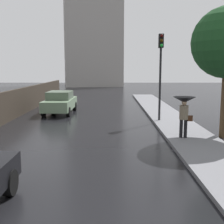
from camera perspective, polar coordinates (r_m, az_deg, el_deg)
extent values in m
cube|color=slate|center=(19.86, -10.21, 1.59)|extent=(1.79, 4.25, 0.67)
cube|color=#4D5C49|center=(19.79, -10.25, 3.31)|extent=(1.55, 2.10, 0.52)
cylinder|color=black|center=(18.40, -8.62, 0.02)|extent=(0.23, 0.61, 0.61)
cylinder|color=black|center=(18.73, -13.38, 0.03)|extent=(0.23, 0.61, 0.61)
cylinder|color=black|center=(21.13, -7.35, 1.15)|extent=(0.23, 0.61, 0.61)
cylinder|color=black|center=(21.42, -11.53, 1.15)|extent=(0.23, 0.61, 0.61)
cylinder|color=black|center=(7.51, -19.55, -13.07)|extent=(0.22, 0.63, 0.63)
cylinder|color=black|center=(12.48, 13.58, -3.18)|extent=(0.14, 0.14, 0.78)
cylinder|color=black|center=(12.50, 14.40, -3.19)|extent=(0.14, 0.14, 0.78)
cylinder|color=#726651|center=(12.37, 14.11, -0.05)|extent=(0.37, 0.37, 0.60)
sphere|color=tan|center=(12.31, 14.18, 1.82)|extent=(0.21, 0.21, 0.21)
cube|color=#3F2314|center=(12.44, 15.27, -1.21)|extent=(0.21, 0.12, 0.24)
cylinder|color=#4C4C51|center=(12.33, 14.16, 1.29)|extent=(0.02, 0.02, 0.70)
cone|color=black|center=(12.30, 14.20, 2.35)|extent=(0.92, 0.92, 0.24)
cylinder|color=black|center=(16.28, 9.54, 5.38)|extent=(0.12, 0.12, 4.00)
cube|color=black|center=(16.33, 9.76, 13.73)|extent=(0.26, 0.26, 0.75)
sphere|color=#360503|center=(16.18, 9.88, 14.66)|extent=(0.17, 0.17, 0.17)
sphere|color=#392405|center=(16.16, 9.86, 13.78)|extent=(0.17, 0.17, 0.17)
sphere|color=green|center=(16.14, 9.84, 12.89)|extent=(0.17, 0.17, 0.17)
cylinder|color=#4C3823|center=(13.50, 21.36, 1.65)|extent=(0.27, 0.27, 3.05)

